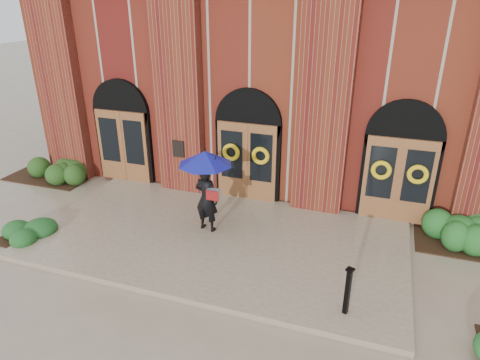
% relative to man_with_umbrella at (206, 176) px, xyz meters
% --- Properties ---
extents(ground, '(90.00, 90.00, 0.00)m').
position_rel_man_with_umbrella_xyz_m(ground, '(0.41, -0.44, -1.79)').
color(ground, gray).
rests_on(ground, ground).
extents(landing, '(10.00, 5.30, 0.15)m').
position_rel_man_with_umbrella_xyz_m(landing, '(0.41, -0.29, -1.71)').
color(landing, tan).
rests_on(landing, ground).
extents(church_building, '(16.20, 12.53, 7.00)m').
position_rel_man_with_umbrella_xyz_m(church_building, '(0.41, 8.34, 1.72)').
color(church_building, maroon).
rests_on(church_building, ground).
extents(man_with_umbrella, '(1.68, 1.68, 2.34)m').
position_rel_man_with_umbrella_xyz_m(man_with_umbrella, '(0.00, 0.00, 0.00)').
color(man_with_umbrella, black).
rests_on(man_with_umbrella, landing).
extents(metal_post, '(0.19, 0.19, 1.10)m').
position_rel_man_with_umbrella_xyz_m(metal_post, '(4.06, -2.25, -1.06)').
color(metal_post, black).
rests_on(metal_post, landing).
extents(hedge_wall_left, '(2.75, 1.10, 0.71)m').
position_rel_man_with_umbrella_xyz_m(hedge_wall_left, '(-7.11, 1.65, -1.43)').
color(hedge_wall_left, '#224416').
rests_on(hedge_wall_left, ground).
extents(hedge_front_left, '(1.29, 1.10, 0.46)m').
position_rel_man_with_umbrella_xyz_m(hedge_front_left, '(-4.69, -1.82, -1.56)').
color(hedge_front_left, '#1B4E1E').
rests_on(hedge_front_left, ground).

